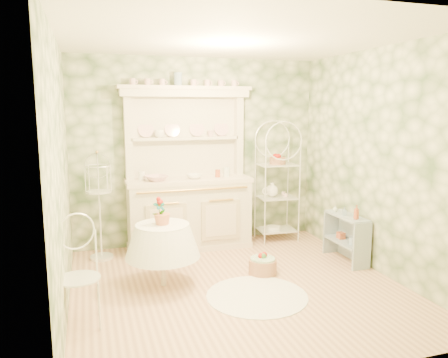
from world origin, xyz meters
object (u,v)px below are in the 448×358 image
object	(u,v)px
side_shelf	(346,240)
round_table	(163,253)
birdcage_stand	(99,204)
bakers_rack	(277,178)
kitchen_dresser	(189,169)
cafe_chair	(78,281)
floor_basket	(263,265)

from	to	relation	value
side_shelf	round_table	size ratio (longest dim) A/B	0.86
birdcage_stand	round_table	bearing A→B (deg)	-60.58
bakers_rack	side_shelf	xyz separation A→B (m)	(0.47, -1.15, -0.66)
kitchen_dresser	side_shelf	world-z (taller)	kitchen_dresser
side_shelf	cafe_chair	size ratio (longest dim) A/B	0.78
floor_basket	round_table	bearing A→B (deg)	179.31
kitchen_dresser	floor_basket	xyz separation A→B (m)	(0.62, -1.26, -1.04)
side_shelf	round_table	distance (m)	2.43
round_table	birdcage_stand	xyz separation A→B (m)	(-0.64, 1.13, 0.36)
bakers_rack	floor_basket	distance (m)	1.68
kitchen_dresser	birdcage_stand	size ratio (longest dim) A/B	1.54
side_shelf	round_table	xyz separation A→B (m)	(-2.42, -0.09, 0.10)
kitchen_dresser	cafe_chair	world-z (taller)	kitchen_dresser
round_table	cafe_chair	world-z (taller)	cafe_chair
side_shelf	round_table	world-z (taller)	round_table
side_shelf	floor_basket	bearing A→B (deg)	-167.74
round_table	cafe_chair	xyz separation A→B (m)	(-0.89, -0.67, 0.04)
kitchen_dresser	round_table	size ratio (longest dim) A/B	2.98
side_shelf	floor_basket	size ratio (longest dim) A/B	1.95
kitchen_dresser	bakers_rack	distance (m)	1.37
birdcage_stand	floor_basket	size ratio (longest dim) A/B	4.39
bakers_rack	floor_basket	bearing A→B (deg)	-116.65
kitchen_dresser	side_shelf	bearing A→B (deg)	-32.19
cafe_chair	side_shelf	bearing A→B (deg)	-5.55
cafe_chair	birdcage_stand	xyz separation A→B (m)	(0.25, 1.80, 0.32)
round_table	kitchen_dresser	bearing A→B (deg)	64.64
side_shelf	floor_basket	distance (m)	1.23
floor_basket	bakers_rack	bearing A→B (deg)	59.36
round_table	side_shelf	bearing A→B (deg)	2.07
kitchen_dresser	side_shelf	xyz separation A→B (m)	(1.83, -1.15, -0.86)
kitchen_dresser	bakers_rack	world-z (taller)	kitchen_dresser
bakers_rack	round_table	distance (m)	2.38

